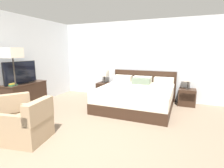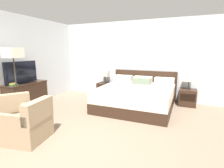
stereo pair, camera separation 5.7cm
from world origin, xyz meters
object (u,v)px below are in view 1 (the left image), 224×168
table_lamp_left (104,73)px  book_blue_cover (10,84)px  armchair_companion (29,125)px  tv (21,73)px  dresser (26,96)px  book_red_cover (11,85)px  armchair_by_window (11,114)px  nightstand_left (104,90)px  floor_lamp (13,58)px  table_lamp_right (188,78)px  bed (136,96)px  nightstand_right (187,97)px

table_lamp_left → book_blue_cover: (-1.40, -2.51, -0.04)m
armchair_companion → tv: bearing=142.0°
dresser → book_red_cover: book_red_cover is taller
armchair_by_window → nightstand_left: bearing=76.8°
book_blue_cover → floor_lamp: floor_lamp is taller
table_lamp_right → floor_lamp: bearing=-147.2°
dresser → bed: bearing=26.7°
nightstand_left → table_lamp_left: 0.58m
tv → armchair_companion: (1.46, -1.14, -0.74)m
book_red_cover → armchair_companion: bearing=-29.9°
armchair_by_window → floor_lamp: size_ratio=0.57×
tv → bed: bearing=28.2°
table_lamp_right → nightstand_left: bearing=-180.0°
book_red_cover → floor_lamp: floor_lamp is taller
table_lamp_right → dresser: (-4.07, -2.11, -0.44)m
tv → book_red_cover: 0.40m
nightstand_left → dresser: bearing=-123.3°
dresser → floor_lamp: (0.17, -0.40, 1.05)m
book_red_cover → book_blue_cover: book_blue_cover is taller
armchair_by_window → table_lamp_left: bearing=76.8°
tv → floor_lamp: floor_lamp is taller
book_blue_cover → armchair_companion: size_ratio=0.28×
book_red_cover → floor_lamp: 0.69m
table_lamp_right → tv: (-4.07, -2.20, 0.20)m
armchair_by_window → book_red_cover: bearing=139.7°
nightstand_right → dresser: (-4.07, -2.11, 0.14)m
nightstand_right → book_blue_cover: (-4.09, -2.50, 0.54)m
nightstand_right → book_red_cover: 4.80m
bed → table_lamp_left: size_ratio=4.56×
bed → armchair_by_window: size_ratio=2.16×
nightstand_left → book_red_cover: (-1.38, -2.50, 0.51)m
nightstand_left → floor_lamp: floor_lamp is taller
nightstand_right → armchair_by_window: bearing=-138.0°
table_lamp_left → dresser: 2.56m
nightstand_right → tv: bearing=-151.6°
nightstand_right → table_lamp_left: 2.75m
bed → armchair_companion: 2.90m
bed → book_red_cover: (-2.73, -1.77, 0.44)m
tv → armchair_companion: tv is taller
nightstand_left → book_blue_cover: book_blue_cover is taller
nightstand_left → armchair_by_window: bearing=-103.2°
tv → floor_lamp: 0.53m
table_lamp_right → book_red_cover: table_lamp_right is taller
bed → dresser: size_ratio=1.82×
armchair_by_window → table_lamp_right: bearing=42.0°
table_lamp_right → armchair_by_window: table_lamp_right is taller
table_lamp_right → book_red_cover: size_ratio=1.99×
tv → floor_lamp: (0.17, -0.31, 0.40)m
table_lamp_left → table_lamp_right: bearing=0.0°
dresser → armchair_companion: 1.92m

